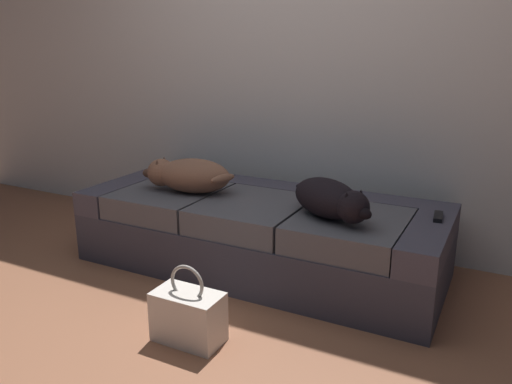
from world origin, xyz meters
The scene contains 7 objects.
ground_plane centered at (0.00, 0.00, 0.00)m, with size 10.00×10.00×0.00m, color #995F42.
back_wall centered at (0.00, 1.63, 1.40)m, with size 6.40×0.10×2.80m, color silver.
couch centered at (0.00, 1.02, 0.22)m, with size 2.17×0.86×0.44m.
dog_tan centered at (-0.45, 0.93, 0.55)m, with size 0.61×0.35×0.21m.
dog_dark centered at (0.49, 0.87, 0.55)m, with size 0.55×0.44×0.20m.
tv_remote centered at (1.00, 1.11, 0.45)m, with size 0.04×0.15×0.02m, color black.
handbag centered at (0.08, 0.14, 0.13)m, with size 0.32×0.18×0.38m.
Camera 1 is at (1.30, -1.56, 1.32)m, focal length 35.51 mm.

